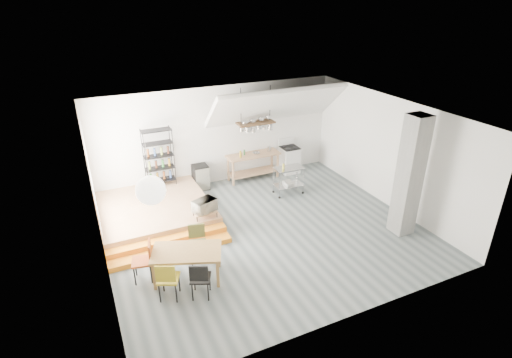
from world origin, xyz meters
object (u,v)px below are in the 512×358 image
stove (289,159)px  mini_fridge (201,177)px  rolling_cart (289,177)px  dining_table (187,254)px

stove → mini_fridge: (-3.24, 0.04, -0.08)m
rolling_cart → mini_fridge: rolling_cart is taller
rolling_cart → mini_fridge: size_ratio=1.14×
rolling_cart → dining_table: bearing=-144.7°
dining_table → rolling_cart: (4.04, 2.68, -0.06)m
dining_table → stove: bearing=61.7°
stove → rolling_cart: (-0.85, -1.47, 0.09)m
rolling_cart → mini_fridge: 2.84m
dining_table → mini_fridge: bearing=89.9°
mini_fridge → rolling_cart: bearing=-32.3°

